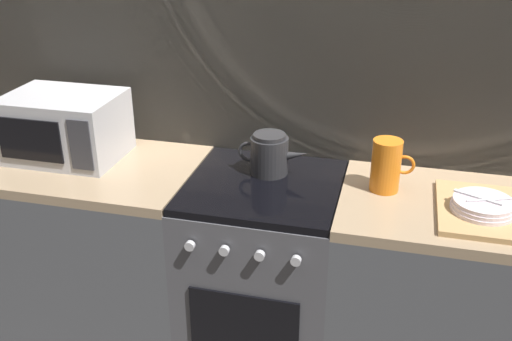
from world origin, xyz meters
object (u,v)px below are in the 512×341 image
at_px(pitcher, 386,165).
at_px(stove_unit, 263,279).
at_px(dish_pile, 482,208).
at_px(microwave, 65,126).
at_px(kettle, 269,154).

bearing_deg(pitcher, stove_unit, -172.61).
xyz_separation_m(pitcher, dish_pile, (0.34, -0.11, -0.08)).
relative_size(stove_unit, pitcher, 4.50).
bearing_deg(microwave, stove_unit, -3.41).
relative_size(stove_unit, dish_pile, 2.25).
xyz_separation_m(kettle, pitcher, (0.45, -0.04, 0.02)).
bearing_deg(microwave, kettle, 3.08).
relative_size(microwave, pitcher, 2.30).
distance_m(stove_unit, pitcher, 0.72).
bearing_deg(dish_pile, microwave, 176.48).
height_order(stove_unit, microwave, microwave).
bearing_deg(stove_unit, microwave, 176.59).
height_order(microwave, dish_pile, microwave).
bearing_deg(pitcher, dish_pile, -17.89).
distance_m(stove_unit, dish_pile, 0.93).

